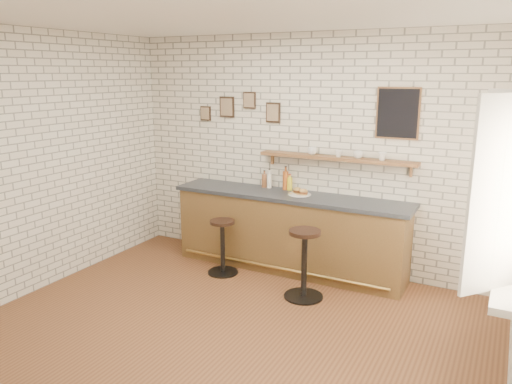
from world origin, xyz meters
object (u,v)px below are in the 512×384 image
(ciabatta_sandwich, at_px, (300,191))
(bar_stool_right, at_px, (304,262))
(shelf_cup_a, at_px, (312,151))
(book_upper, at_px, (505,272))
(condiment_bottle_yellow, at_px, (290,183))
(shelf_cup_c, at_px, (358,155))
(bar_stool_left, at_px, (223,245))
(shelf_cup_b, at_px, (339,154))
(sandwich_plate, at_px, (300,194))
(bitters_bottle_amber, at_px, (285,180))
(bitters_bottle_brown, at_px, (264,180))
(bitters_bottle_white, at_px, (269,180))
(book_lower, at_px, (504,275))
(shelf_cup_d, at_px, (382,156))
(bar_counter, at_px, (289,232))

(ciabatta_sandwich, bearing_deg, bar_stool_right, -63.42)
(shelf_cup_a, height_order, book_upper, shelf_cup_a)
(condiment_bottle_yellow, bearing_deg, book_upper, -31.61)
(bar_stool_right, bearing_deg, shelf_cup_c, 71.48)
(bar_stool_left, height_order, bar_stool_right, bar_stool_right)
(shelf_cup_b, bearing_deg, sandwich_plate, 136.67)
(sandwich_plate, bearing_deg, bar_stool_left, -146.76)
(bitters_bottle_amber, height_order, condiment_bottle_yellow, bitters_bottle_amber)
(book_upper, bearing_deg, bitters_bottle_brown, -168.12)
(sandwich_plate, bearing_deg, bitters_bottle_brown, 162.82)
(shelf_cup_c, bearing_deg, bitters_bottle_white, 88.42)
(bitters_bottle_amber, xyz_separation_m, book_lower, (2.65, -1.63, -0.20))
(bitters_bottle_brown, bearing_deg, sandwich_plate, -17.18)
(bar_stool_left, xyz_separation_m, shelf_cup_d, (1.78, 0.72, 1.17))
(sandwich_plate, bearing_deg, bar_counter, -173.05)
(bar_counter, bearing_deg, bar_stool_right, -54.59)
(shelf_cup_d, relative_size, book_lower, 0.49)
(bar_counter, bearing_deg, bitters_bottle_white, 152.80)
(condiment_bottle_yellow, bearing_deg, sandwich_plate, -39.69)
(shelf_cup_a, bearing_deg, bitters_bottle_amber, 142.76)
(bar_counter, bearing_deg, bar_stool_left, -142.90)
(bitters_bottle_amber, bearing_deg, bar_counter, -52.92)
(bitters_bottle_white, height_order, bitters_bottle_amber, bitters_bottle_amber)
(ciabatta_sandwich, relative_size, book_lower, 1.06)
(sandwich_plate, xyz_separation_m, condiment_bottle_yellow, (-0.22, 0.18, 0.08))
(bar_stool_left, distance_m, shelf_cup_b, 1.85)
(book_lower, bearing_deg, bar_stool_right, 132.81)
(ciabatta_sandwich, xyz_separation_m, shelf_cup_c, (0.66, 0.18, 0.49))
(sandwich_plate, distance_m, bitters_bottle_white, 0.56)
(shelf_cup_b, relative_size, shelf_cup_c, 0.78)
(bitters_bottle_amber, xyz_separation_m, shelf_cup_a, (0.36, 0.00, 0.41))
(condiment_bottle_yellow, height_order, shelf_cup_d, shelf_cup_d)
(condiment_bottle_yellow, xyz_separation_m, book_lower, (2.59, -1.63, -0.16))
(condiment_bottle_yellow, height_order, shelf_cup_b, shelf_cup_b)
(bitters_bottle_white, bearing_deg, shelf_cup_c, 0.13)
(shelf_cup_a, relative_size, shelf_cup_d, 1.17)
(book_lower, bearing_deg, bitters_bottle_white, 123.38)
(bitters_bottle_white, bearing_deg, bar_stool_left, -112.88)
(shelf_cup_b, distance_m, shelf_cup_d, 0.54)
(bar_stool_right, xyz_separation_m, book_lower, (2.00, -0.73, 0.51))
(bitters_bottle_amber, distance_m, shelf_cup_c, 1.04)
(bitters_bottle_amber, height_order, book_lower, bitters_bottle_amber)
(sandwich_plate, distance_m, shelf_cup_d, 1.12)
(bar_stool_left, bearing_deg, shelf_cup_b, 30.09)
(shelf_cup_b, distance_m, shelf_cup_c, 0.25)
(shelf_cup_b, xyz_separation_m, book_lower, (1.95, -1.63, -0.60))
(bitters_bottle_amber, bearing_deg, book_upper, -31.03)
(bar_stool_left, relative_size, book_lower, 3.37)
(bitters_bottle_white, distance_m, shelf_cup_c, 1.26)
(ciabatta_sandwich, height_order, bitters_bottle_amber, bitters_bottle_amber)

